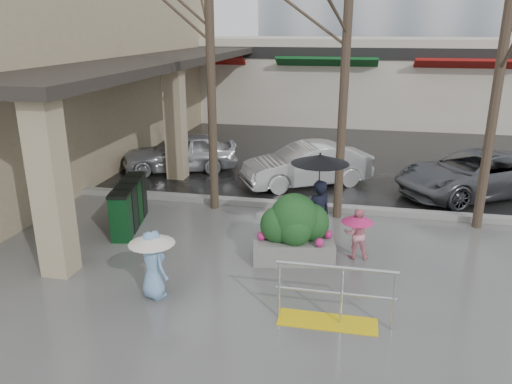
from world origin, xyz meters
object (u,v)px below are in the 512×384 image
(tree_west, at_px, (209,2))
(news_boxes, at_px, (129,205))
(child_blue, at_px, (153,257))
(car_a, at_px, (180,152))
(child_pink, at_px, (357,229))
(handrail, at_px, (332,302))
(woman, at_px, (319,193))
(tree_mideast, at_px, (509,11))
(car_b, at_px, (307,165))
(car_c, at_px, (475,174))
(planter, at_px, (294,229))

(tree_west, bearing_deg, news_boxes, -133.16)
(child_blue, relative_size, car_a, 0.34)
(news_boxes, xyz_separation_m, car_a, (-0.51, 4.87, 0.08))
(child_pink, relative_size, news_boxes, 0.53)
(handrail, relative_size, woman, 0.88)
(tree_mideast, bearing_deg, handrail, -123.19)
(tree_west, height_order, news_boxes, tree_west)
(child_blue, bearing_deg, tree_west, -53.14)
(child_blue, distance_m, car_b, 7.30)
(woman, height_order, child_pink, woman)
(handrail, height_order, news_boxes, news_boxes)
(car_c, bearing_deg, child_blue, -73.56)
(news_boxes, bearing_deg, car_b, 36.46)
(news_boxes, height_order, car_c, car_c)
(planter, relative_size, car_c, 0.39)
(handrail, height_order, car_c, car_c)
(tree_mideast, height_order, car_a, tree_mideast)
(tree_west, relative_size, child_pink, 6.36)
(car_a, relative_size, car_c, 0.82)
(child_pink, bearing_deg, planter, 9.18)
(car_a, height_order, car_b, same)
(news_boxes, distance_m, car_b, 5.58)
(woman, distance_m, child_pink, 1.07)
(news_boxes, height_order, car_a, car_a)
(child_pink, bearing_deg, news_boxes, -12.88)
(news_boxes, bearing_deg, child_pink, -17.85)
(news_boxes, bearing_deg, car_c, 14.73)
(news_boxes, distance_m, car_a, 4.90)
(tree_mideast, relative_size, child_blue, 5.21)
(handrail, xyz_separation_m, tree_west, (-3.36, 4.80, 4.71))
(car_a, bearing_deg, car_c, 64.28)
(child_pink, xyz_separation_m, car_a, (-5.78, 5.45, 0.01))
(news_boxes, relative_size, car_a, 0.54)
(planter, distance_m, car_a, 7.37)
(tree_west, bearing_deg, handrail, -55.01)
(tree_west, height_order, woman, tree_west)
(car_b, bearing_deg, woman, -20.78)
(planter, xyz_separation_m, car_c, (4.41, 5.11, -0.05))
(handrail, xyz_separation_m, car_c, (3.51, 7.29, 0.25))
(child_blue, distance_m, car_c, 9.70)
(handrail, distance_m, child_pink, 2.57)
(child_blue, xyz_separation_m, car_c, (6.62, 7.09, -0.13))
(child_pink, height_order, car_b, car_b)
(car_a, distance_m, car_c, 8.98)
(woman, bearing_deg, car_b, -117.48)
(child_pink, bearing_deg, tree_mideast, -147.71)
(child_blue, height_order, news_boxes, child_blue)
(news_boxes, xyz_separation_m, car_c, (8.45, 4.18, 0.08))
(tree_west, relative_size, woman, 3.14)
(tree_west, xyz_separation_m, woman, (2.88, -2.16, -3.77))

